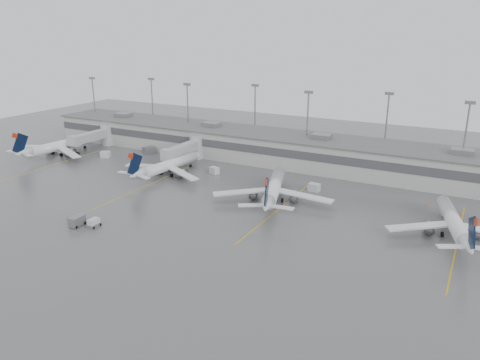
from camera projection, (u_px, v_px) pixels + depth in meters
The scene contains 20 objects.
ground at pixel (143, 234), 87.84m from camera, with size 260.00×260.00×0.00m, color #555558.
terminal at pixel (271, 147), 135.19m from camera, with size 152.00×17.00×9.45m.
light_masts at pixel (280, 117), 137.59m from camera, with size 142.40×8.00×20.60m.
jet_bridge_left at pixel (98, 136), 149.84m from camera, with size 4.00×17.20×7.00m.
jet_bridge_right at pixel (188, 149), 134.17m from camera, with size 4.00×17.20×7.00m.
stand_markings at pixel (210, 196), 107.97m from camera, with size 105.25×40.00×0.01m.
jet_far_left at pixel (57, 146), 141.31m from camera, with size 25.97×29.19×9.44m.
jet_mid_left at pixel (167, 165), 121.75m from camera, with size 24.34×27.40×8.87m.
jet_mid_right at pixel (274, 188), 103.61m from camera, with size 25.56×29.10×9.71m.
jet_far_right at pixel (454, 223), 85.80m from camera, with size 23.90×27.16×8.99m.
baggage_tug at pixel (94, 224), 90.82m from camera, with size 1.75×2.63×1.66m.
baggage_cart at pixel (77, 221), 91.12m from camera, with size 1.90×3.19×2.01m.
gse_uld_a at pixel (105, 155), 139.33m from camera, with size 2.67×1.78×1.89m, color silver.
gse_uld_b at pixel (214, 170), 124.04m from camera, with size 2.49×1.66×1.76m, color silver.
gse_uld_c at pixel (314, 187), 110.72m from camera, with size 2.60×1.73×1.84m, color silver.
gse_loader at pixel (149, 150), 143.83m from camera, with size 2.07×3.32×2.07m, color slate.
cone_a at pixel (73, 158), 138.08m from camera, with size 0.50×0.50×0.80m, color #E45F04.
cone_b at pixel (158, 166), 130.35m from camera, with size 0.40×0.40×0.64m, color #E45F04.
cone_c at pixel (268, 192), 109.00m from camera, with size 0.47×0.47×0.75m, color #E45F04.
cone_d at pixel (427, 204), 101.69m from camera, with size 0.41×0.41×0.66m, color #E45F04.
Camera 1 is at (54.00, -62.29, 36.85)m, focal length 35.00 mm.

